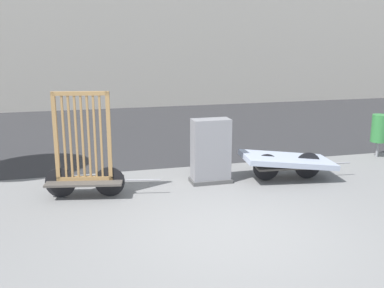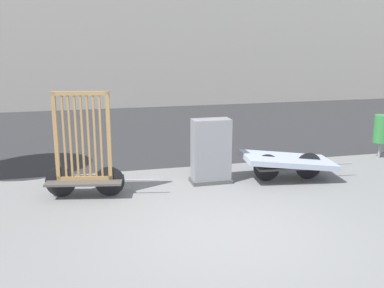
{
  "view_description": "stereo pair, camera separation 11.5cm",
  "coord_description": "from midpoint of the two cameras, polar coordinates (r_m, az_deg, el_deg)",
  "views": [
    {
      "loc": [
        -2.14,
        -5.93,
        2.88
      ],
      "look_at": [
        0.0,
        2.19,
        0.88
      ],
      "focal_mm": 42.0,
      "sensor_mm": 36.0,
      "label": 1
    },
    {
      "loc": [
        -2.03,
        -5.96,
        2.88
      ],
      "look_at": [
        0.0,
        2.19,
        0.88
      ],
      "focal_mm": 42.0,
      "sensor_mm": 36.0,
      "label": 2
    }
  ],
  "objects": [
    {
      "name": "bike_cart_with_bedframe",
      "position": [
        8.43,
        -13.14,
        -2.12
      ],
      "size": [
        2.1,
        0.83,
        1.95
      ],
      "rotation": [
        0.0,
        0.0,
        -0.19
      ],
      "color": "#4C4742",
      "rests_on": "ground_plane"
    },
    {
      "name": "trash_bin",
      "position": [
        11.82,
        23.18,
        1.74
      ],
      "size": [
        0.37,
        0.37,
        1.06
      ],
      "color": "gray",
      "rests_on": "ground_plane"
    },
    {
      "name": "utility_cabinet",
      "position": [
        9.03,
        2.79,
        -1.18
      ],
      "size": [
        0.82,
        0.43,
        1.31
      ],
      "color": "#4C4C4C",
      "rests_on": "ground_plane"
    },
    {
      "name": "road_strip",
      "position": [
        14.57,
        -5.49,
        1.94
      ],
      "size": [
        56.0,
        9.14,
        0.01
      ],
      "color": "#2D2D30",
      "rests_on": "ground_plane"
    },
    {
      "name": "ground_plane",
      "position": [
        6.92,
        4.96,
        -11.21
      ],
      "size": [
        60.0,
        60.0,
        0.0
      ],
      "primitive_type": "plane",
      "color": "slate"
    },
    {
      "name": "bike_cart_with_mattress",
      "position": [
        9.46,
        12.46,
        -2.18
      ],
      "size": [
        2.36,
        1.14,
        0.57
      ],
      "rotation": [
        0.0,
        0.0,
        -0.1
      ],
      "color": "#4C4742",
      "rests_on": "ground_plane"
    }
  ]
}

